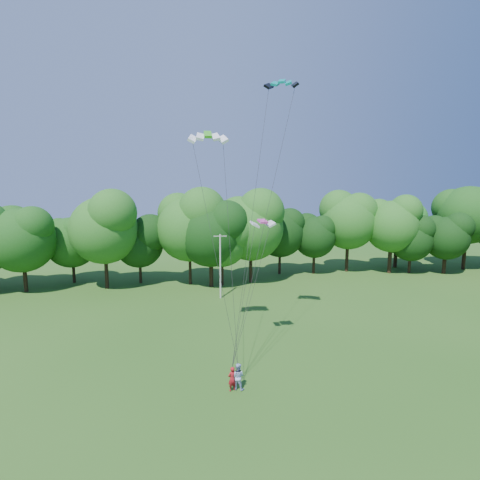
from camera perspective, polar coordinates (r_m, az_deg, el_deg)
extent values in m
cylinder|color=#B5B5AC|center=(42.82, -3.02, -4.07)|extent=(0.19, 0.19, 7.41)
cube|color=#B5B5AC|center=(42.20, -3.05, 0.60)|extent=(1.48, 0.23, 0.08)
imported|color=#AB161D|center=(25.26, -1.22, -20.38)|extent=(0.69, 0.59, 1.60)
imported|color=#A6B7E6|center=(25.38, -0.34, -20.07)|extent=(1.04, 0.96, 1.73)
cube|color=#04908A|center=(30.90, 6.40, 22.90)|extent=(2.72, 1.93, 0.58)
cube|color=green|center=(28.56, -4.93, 15.72)|extent=(2.82, 1.27, 0.68)
cube|color=#D63B9E|center=(27.96, 3.45, 2.88)|extent=(1.94, 1.13, 0.30)
cylinder|color=black|center=(48.15, -4.41, -4.43)|extent=(0.48, 0.48, 4.55)
ellipsoid|color=#10330E|center=(47.18, -4.49, 2.68)|extent=(9.09, 9.09, 9.92)
cylinder|color=#382216|center=(63.95, 22.62, -2.08)|extent=(0.50, 0.50, 4.04)
ellipsoid|color=#1F631E|center=(63.26, 22.90, 2.67)|extent=(8.08, 8.08, 8.81)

